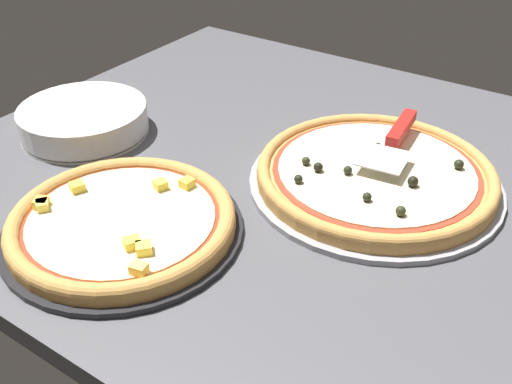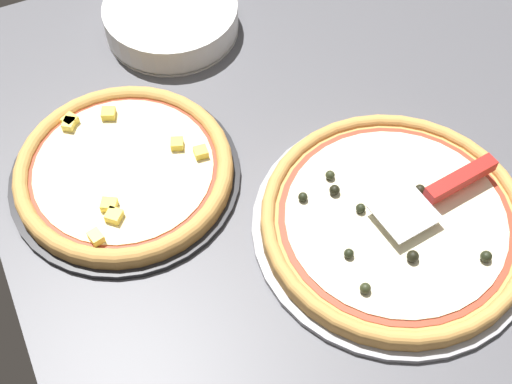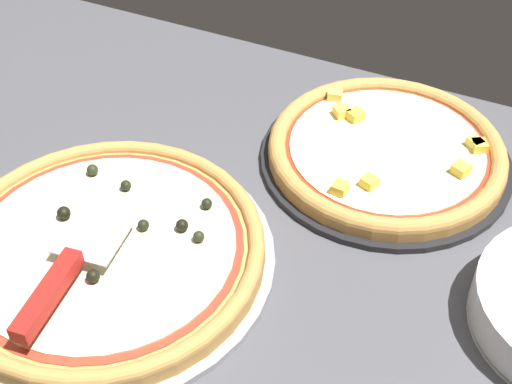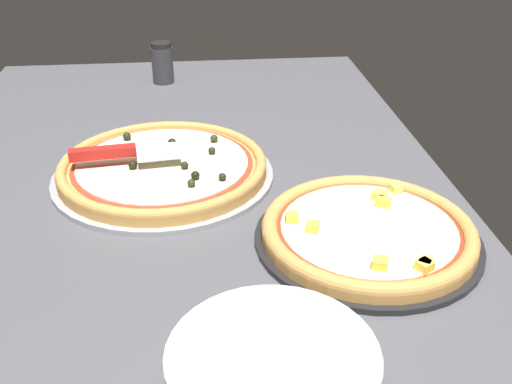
{
  "view_description": "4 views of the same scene",
  "coord_description": "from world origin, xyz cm",
  "px_view_note": "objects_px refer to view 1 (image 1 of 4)",
  "views": [
    {
      "loc": [
        -29.31,
        79.07,
        55.57
      ],
      "look_at": [
        14.58,
        14.14,
        3.0
      ],
      "focal_mm": 42.0,
      "sensor_mm": 36.0,
      "label": 1
    },
    {
      "loc": [
        -41.04,
        39.9,
        91.04
      ],
      "look_at": [
        14.58,
        14.14,
        3.0
      ],
      "focal_mm": 50.0,
      "sensor_mm": 36.0,
      "label": 2
    },
    {
      "loc": [
        43.75,
        -48.45,
        67.89
      ],
      "look_at": [
        14.58,
        14.14,
        3.0
      ],
      "focal_mm": 50.0,
      "sensor_mm": 36.0,
      "label": 3
    },
    {
      "loc": [
        105.68,
        5.01,
        53.57
      ],
      "look_at": [
        14.58,
        14.14,
        3.0
      ],
      "focal_mm": 42.0,
      "sensor_mm": 36.0,
      "label": 4
    }
  ],
  "objects_px": {
    "plate_stack": "(84,120)",
    "serving_spatula": "(398,134)",
    "pizza_front": "(376,173)",
    "pizza_back": "(122,220)"
  },
  "relations": [
    {
      "from": "plate_stack",
      "to": "serving_spatula",
      "type": "bearing_deg",
      "value": -157.07
    },
    {
      "from": "pizza_back",
      "to": "plate_stack",
      "type": "height_order",
      "value": "plate_stack"
    },
    {
      "from": "pizza_front",
      "to": "pizza_back",
      "type": "relative_size",
      "value": 1.17
    },
    {
      "from": "serving_spatula",
      "to": "plate_stack",
      "type": "xyz_separation_m",
      "value": [
        0.54,
        0.23,
        -0.03
      ]
    },
    {
      "from": "pizza_front",
      "to": "plate_stack",
      "type": "distance_m",
      "value": 0.56
    },
    {
      "from": "serving_spatula",
      "to": "pizza_front",
      "type": "bearing_deg",
      "value": 91.39
    },
    {
      "from": "pizza_back",
      "to": "plate_stack",
      "type": "distance_m",
      "value": 0.34
    },
    {
      "from": "serving_spatula",
      "to": "plate_stack",
      "type": "height_order",
      "value": "serving_spatula"
    },
    {
      "from": "pizza_back",
      "to": "serving_spatula",
      "type": "height_order",
      "value": "serving_spatula"
    },
    {
      "from": "pizza_front",
      "to": "serving_spatula",
      "type": "distance_m",
      "value": 0.09
    }
  ]
}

